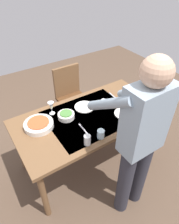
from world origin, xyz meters
The scene contains 15 objects.
ground_plane centered at (0.00, 0.00, 0.00)m, with size 6.00×6.00×0.00m, color brown.
dining_table centered at (0.00, 0.00, 0.68)m, with size 1.64×0.85×0.75m.
chair_near centered at (-0.19, -0.81, 0.53)m, with size 0.40×0.40×0.91m.
person_server centered at (-0.04, 0.69, 0.96)m, with size 0.42×0.61×1.69m.
wine_bottle centered at (-0.54, 0.20, 0.86)m, with size 0.07×0.07×0.30m.
wine_glass_left centered at (0.33, -0.26, 0.86)m, with size 0.07×0.07×0.15m.
water_cup_near_left centered at (0.25, 0.34, 0.81)m, with size 0.06×0.06×0.11m, color silver.
water_cup_near_right centered at (-0.22, -0.04, 0.80)m, with size 0.07×0.07×0.10m, color silver.
water_cup_far_left centered at (0.09, 0.34, 0.80)m, with size 0.07×0.07×0.09m, color silver.
serving_bowl_pasta centered at (0.53, -0.13, 0.79)m, with size 0.30×0.30×0.07m.
side_bowl_salad centered at (0.23, -0.11, 0.79)m, with size 0.18×0.18×0.07m.
dinner_plate_near centered at (-0.03, -0.16, 0.76)m, with size 0.23×0.23×0.01m, color white.
dinner_plate_far centered at (-0.34, 0.19, 0.76)m, with size 0.23×0.23×0.01m, color white.
table_knife centered at (-0.45, -0.14, 0.76)m, with size 0.01×0.20×0.01m, color silver.
table_fork centered at (0.17, 0.15, 0.76)m, with size 0.01×0.18×0.01m, color silver.
Camera 1 is at (0.93, 1.43, 2.16)m, focal length 32.31 mm.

